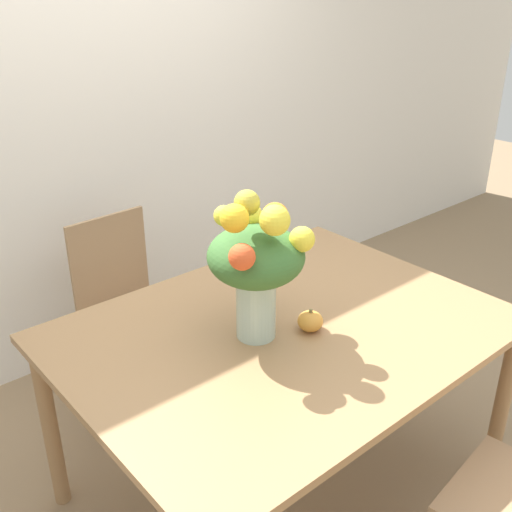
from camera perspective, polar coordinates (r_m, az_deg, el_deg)
The scene contains 6 objects.
ground_plane at distance 2.63m, azimuth 2.33°, elevation -21.06°, with size 12.00×12.00×0.00m, color #8E7556.
wall_back at distance 3.09m, azimuth -16.29°, elevation 13.97°, with size 8.00×0.06×2.70m.
dining_table at distance 2.18m, azimuth 2.65°, elevation -8.43°, with size 1.53×1.15×0.77m.
flower_vase at distance 1.95m, azimuth 0.04°, elevation -0.48°, with size 0.38×0.35×0.54m.
pumpkin at distance 2.11m, azimuth 5.20°, elevation -6.19°, with size 0.09×0.09×0.08m.
dining_chair_near_window at distance 2.91m, azimuth -12.09°, elevation -4.78°, with size 0.44×0.44×0.90m.
Camera 1 is at (-1.26, -1.32, 1.89)m, focal length 42.00 mm.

